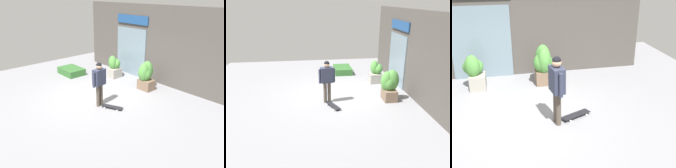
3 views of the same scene
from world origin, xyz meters
The scene contains 7 objects.
ground_plane centered at (0.00, 0.00, 0.00)m, with size 12.00×12.00×0.00m, color gray.
building_facade centered at (-0.05, 3.13, 1.70)m, with size 8.29×0.31×3.42m.
skateboarder centered at (0.61, -0.41, 1.01)m, with size 0.32×0.63×1.65m.
skateboard centered at (1.11, -0.23, 0.06)m, with size 0.80×0.52×0.08m.
planter_box_left centered at (-1.37, 2.09, 0.54)m, with size 0.63×0.62×1.07m.
planter_box_right centered at (0.68, 2.02, 0.66)m, with size 0.69×0.72×1.22m.
hedge_ledge centered at (-3.10, 0.73, 0.16)m, with size 1.26×0.90×0.32m, color #33662D.
Camera 1 is at (6.80, -5.28, 3.95)m, focal length 37.99 mm.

